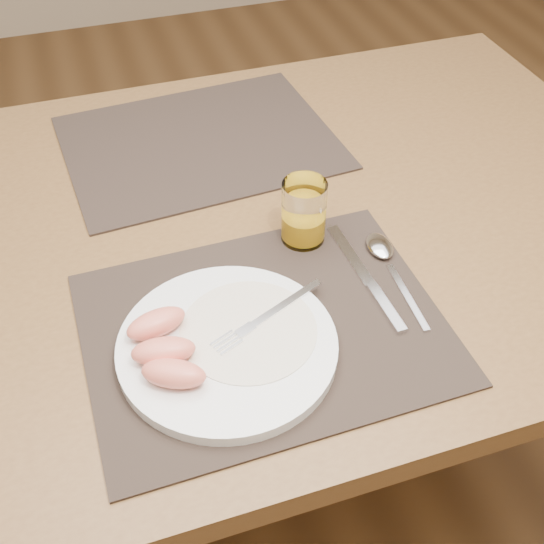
{
  "coord_description": "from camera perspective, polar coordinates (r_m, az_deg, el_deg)",
  "views": [
    {
      "loc": [
        -0.19,
        -0.77,
        1.4
      ],
      "look_at": [
        0.02,
        -0.14,
        0.77
      ],
      "focal_mm": 45.0,
      "sensor_mm": 36.0,
      "label": 1
    }
  ],
  "objects": [
    {
      "name": "ground",
      "position": [
        1.61,
        -2.39,
        -16.79
      ],
      "size": [
        5.0,
        5.0,
        0.0
      ],
      "primitive_type": "plane",
      "color": "brown",
      "rests_on": "ground"
    },
    {
      "name": "plate",
      "position": [
        0.84,
        -3.75,
        -6.24
      ],
      "size": [
        0.27,
        0.27,
        0.02
      ],
      "primitive_type": "cylinder",
      "color": "white",
      "rests_on": "placemat_near"
    },
    {
      "name": "table",
      "position": [
        1.08,
        -3.4,
        0.82
      ],
      "size": [
        1.4,
        0.9,
        0.75
      ],
      "color": "brown",
      "rests_on": "ground"
    },
    {
      "name": "juice_glass",
      "position": [
        0.96,
        2.67,
        4.79
      ],
      "size": [
        0.06,
        0.06,
        0.1
      ],
      "color": "white",
      "rests_on": "placemat_near"
    },
    {
      "name": "grapefruit_wedges",
      "position": [
        0.81,
        -9.01,
        -6.35
      ],
      "size": [
        0.09,
        0.14,
        0.03
      ],
      "color": "#E7785E",
      "rests_on": "plate"
    },
    {
      "name": "placemat_near",
      "position": [
        0.87,
        -0.66,
        -4.7
      ],
      "size": [
        0.45,
        0.36,
        0.0
      ],
      "primitive_type": "cube",
      "rotation": [
        0.0,
        0.0,
        0.01
      ],
      "color": "#2E231C",
      "rests_on": "table"
    },
    {
      "name": "spoon",
      "position": [
        0.97,
        9.31,
        1.58
      ],
      "size": [
        0.04,
        0.19,
        0.01
      ],
      "color": "silver",
      "rests_on": "placemat_near"
    },
    {
      "name": "fork",
      "position": [
        0.85,
        -0.99,
        -4.09
      ],
      "size": [
        0.17,
        0.09,
        0.0
      ],
      "color": "silver",
      "rests_on": "plate"
    },
    {
      "name": "plate_dressing",
      "position": [
        0.84,
        -1.99,
        -4.88
      ],
      "size": [
        0.17,
        0.17,
        0.0
      ],
      "color": "white",
      "rests_on": "plate"
    },
    {
      "name": "placemat_far",
      "position": [
        1.2,
        -6.07,
        10.73
      ],
      "size": [
        0.47,
        0.38,
        0.0
      ],
      "primitive_type": "cube",
      "rotation": [
        0.0,
        0.0,
        0.07
      ],
      "color": "#2E231C",
      "rests_on": "table"
    },
    {
      "name": "knife",
      "position": [
        0.93,
        8.25,
        -1.05
      ],
      "size": [
        0.02,
        0.22,
        0.01
      ],
      "color": "silver",
      "rests_on": "placemat_near"
    }
  ]
}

